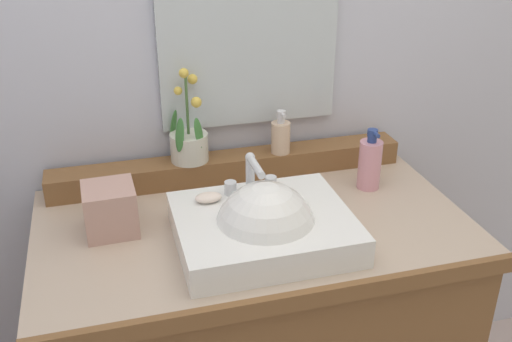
{
  "coord_description": "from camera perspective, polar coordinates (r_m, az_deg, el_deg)",
  "views": [
    {
      "loc": [
        -0.35,
        -1.31,
        1.71
      ],
      "look_at": [
        0.0,
        -0.03,
        1.05
      ],
      "focal_mm": 41.5,
      "sensor_mm": 36.0,
      "label": 1
    }
  ],
  "objects": [
    {
      "name": "wall_back",
      "position": [
        1.86,
        -3.92,
        10.29
      ],
      "size": [
        2.91,
        0.2,
        2.4
      ],
      "primitive_type": "cube",
      "color": "silver",
      "rests_on": "ground"
    },
    {
      "name": "back_ledge",
      "position": [
        1.8,
        -2.55,
        0.46
      ],
      "size": [
        1.08,
        0.1,
        0.07
      ],
      "primitive_type": "cube",
      "color": "brown",
      "rests_on": "vanity_cabinet"
    },
    {
      "name": "lotion_bottle",
      "position": [
        1.76,
        10.91,
        0.74
      ],
      "size": [
        0.07,
        0.07,
        0.18
      ],
      "color": "pink",
      "rests_on": "vanity_cabinet"
    },
    {
      "name": "soap_dispenser",
      "position": [
        1.79,
        2.4,
        3.39
      ],
      "size": [
        0.06,
        0.06,
        0.13
      ],
      "color": "beige",
      "rests_on": "back_ledge"
    },
    {
      "name": "mirror",
      "position": [
        1.74,
        -0.66,
        13.31
      ],
      "size": [
        0.53,
        0.02,
        0.56
      ],
      "primitive_type": "cube",
      "color": "silver"
    },
    {
      "name": "tissue_box",
      "position": [
        1.56,
        -13.88,
        -3.6
      ],
      "size": [
        0.13,
        0.13,
        0.13
      ],
      "primitive_type": "cube",
      "rotation": [
        0.0,
        0.0,
        0.03
      ],
      "color": "tan",
      "rests_on": "vanity_cabinet"
    },
    {
      "name": "potted_plant",
      "position": [
        1.74,
        -6.49,
        2.9
      ],
      "size": [
        0.11,
        0.12,
        0.28
      ],
      "color": "beige",
      "rests_on": "back_ledge"
    },
    {
      "name": "soap_bar",
      "position": [
        1.52,
        -4.59,
        -2.61
      ],
      "size": [
        0.07,
        0.04,
        0.02
      ],
      "primitive_type": "ellipsoid",
      "color": "beige",
      "rests_on": "sink_basin"
    },
    {
      "name": "sink_basin",
      "position": [
        1.48,
        0.88,
        -5.69
      ],
      "size": [
        0.43,
        0.36,
        0.28
      ],
      "color": "white",
      "rests_on": "vanity_cabinet"
    }
  ]
}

